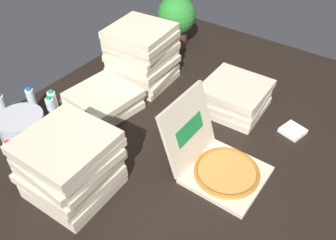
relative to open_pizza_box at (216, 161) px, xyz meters
The scene contains 14 objects.
ground_plane 0.33m from the open_pizza_box, 69.30° to the left, with size 3.20×2.40×0.02m, color black.
open_pizza_box is the anchor object (origin of this frame).
pizza_stack_left_far 1.07m from the open_pizza_box, 62.34° to the left, with size 0.47×0.48×0.45m.
pizza_stack_right_mid 0.81m from the open_pizza_box, 136.17° to the left, with size 0.46×0.46×0.40m.
pizza_stack_right_far 0.63m from the open_pizza_box, 18.11° to the left, with size 0.46×0.46×0.20m.
pizza_stack_left_mid 0.94m from the open_pizza_box, 87.17° to the left, with size 0.48×0.48×0.15m.
ice_bucket 1.26m from the open_pizza_box, 112.03° to the left, with size 0.30×0.30×0.16m, color #B7BABF.
water_bottle_0 1.49m from the open_pizza_box, 107.02° to the left, with size 0.06×0.06×0.20m.
water_bottle_1 1.35m from the open_pizza_box, 101.62° to the left, with size 0.06×0.06×0.20m.
water_bottle_2 1.19m from the open_pizza_box, 99.83° to the left, with size 0.06×0.06×0.20m.
water_bottle_3 1.19m from the open_pizza_box, 124.16° to the left, with size 0.06×0.06×0.20m.
water_bottle_4 1.16m from the open_pizza_box, 102.82° to the left, with size 0.06×0.06×0.20m.
potted_plant 1.54m from the open_pizza_box, 43.57° to the left, with size 0.34×0.34×0.46m.
napkin_pile 0.65m from the open_pizza_box, 23.09° to the right, with size 0.14×0.14×0.03m, color white.
Camera 1 is at (-1.39, -0.88, 1.58)m, focal length 37.21 mm.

